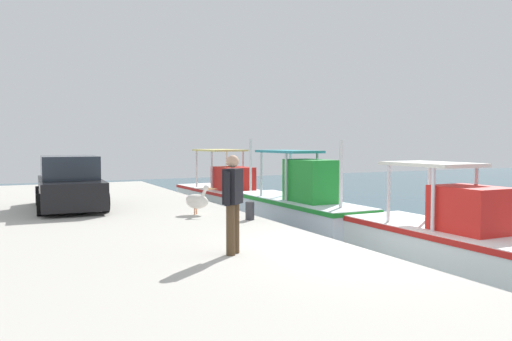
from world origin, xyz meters
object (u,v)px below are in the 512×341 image
fishing_boat_second (299,207)px  fishing_boat_nearest (226,192)px  fisherman_standing (233,200)px  fishing_boat_third (449,239)px  pelican (197,200)px  mooring_bollard_nearest (250,211)px  parked_car (70,185)px

fishing_boat_second → fishing_boat_nearest: bearing=176.1°
fishing_boat_nearest → fisherman_standing: size_ratio=3.79×
fishing_boat_second → fishing_boat_third: fishing_boat_third is taller
pelican → fisherman_standing: bearing=-11.9°
fishing_boat_nearest → pelican: bearing=-27.6°
fishing_boat_second → pelican: bearing=-81.8°
pelican → fishing_boat_second: bearing=98.2°
fishing_boat_nearest → mooring_bollard_nearest: size_ratio=14.38×
fisherman_standing → mooring_bollard_nearest: (-3.46, 1.95, -0.74)m
parked_car → fisherman_standing: bearing=14.0°
pelican → fisherman_standing: (4.93, -1.04, 0.57)m
fishing_boat_second → fisherman_standing: 7.18m
mooring_bollard_nearest → pelican: bearing=-148.5°
mooring_bollard_nearest → fishing_boat_nearest: bearing=161.2°
fishing_boat_third → pelican: fishing_boat_third is taller
fishing_boat_nearest → mooring_bollard_nearest: 9.64m
fishing_boat_third → parked_car: 10.63m
fishing_boat_third → mooring_bollard_nearest: 4.76m
fishing_boat_third → mooring_bollard_nearest: size_ratio=11.19×
fisherman_standing → fishing_boat_third: bearing=88.4°
fisherman_standing → parked_car: (-7.82, -1.95, -0.25)m
fishing_boat_third → mooring_bollard_nearest: bearing=-139.3°
parked_car → fishing_boat_nearest: bearing=124.2°
fishing_boat_second → parked_car: fishing_boat_second is taller
fishing_boat_third → parked_car: (-7.96, -6.99, 0.85)m
fishing_boat_third → pelican: size_ratio=6.15×
fishing_boat_second → pelican: 3.59m
fishing_boat_nearest → pelican: 8.65m
fishing_boat_third → pelican: 6.49m
fishing_boat_third → fisherman_standing: bearing=-91.6°
fisherman_standing → mooring_bollard_nearest: bearing=150.6°
mooring_bollard_nearest → fisherman_standing: bearing=-29.4°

